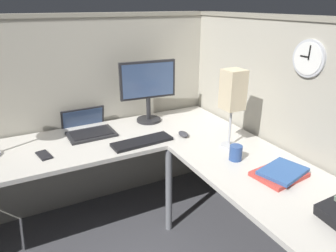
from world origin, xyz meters
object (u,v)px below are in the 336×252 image
object	(u,v)px
keyboard	(143,142)
computer_mouse	(183,134)
book_stack	(281,173)
desk_lamp_paper	(233,92)
coffee_mug	(236,153)
wall_clock	(309,58)
cell_phone	(44,155)
monitor	(148,87)
laptop	(88,128)

from	to	relation	value
keyboard	computer_mouse	world-z (taller)	computer_mouse
computer_mouse	book_stack	size ratio (longest dim) A/B	0.33
desk_lamp_paper	coffee_mug	xyz separation A→B (m)	(-0.09, -0.18, -0.34)
keyboard	wall_clock	bearing A→B (deg)	-40.28
keyboard	cell_phone	size ratio (longest dim) A/B	2.99
monitor	laptop	distance (m)	0.57
desk_lamp_paper	keyboard	bearing A→B (deg)	148.06
book_stack	wall_clock	distance (m)	0.69
laptop	keyboard	world-z (taller)	laptop
computer_mouse	wall_clock	xyz separation A→B (m)	(0.50, -0.58, 0.60)
book_stack	cell_phone	bearing A→B (deg)	142.70
computer_mouse	desk_lamp_paper	distance (m)	0.51
book_stack	wall_clock	bearing A→B (deg)	30.07
cell_phone	laptop	bearing A→B (deg)	27.22
monitor	cell_phone	bearing A→B (deg)	-162.68
keyboard	desk_lamp_paper	distance (m)	0.71
monitor	desk_lamp_paper	size ratio (longest dim) A/B	0.94
laptop	keyboard	bearing A→B (deg)	-54.42
laptop	book_stack	size ratio (longest dim) A/B	1.24
monitor	desk_lamp_paper	distance (m)	0.76
coffee_mug	wall_clock	xyz separation A→B (m)	(0.39, -0.11, 0.57)
keyboard	wall_clock	world-z (taller)	wall_clock
laptop	book_stack	bearing A→B (deg)	-55.56
laptop	computer_mouse	distance (m)	0.74
monitor	coffee_mug	bearing A→B (deg)	-76.94
desk_lamp_paper	coffee_mug	size ratio (longest dim) A/B	5.52
monitor	computer_mouse	distance (m)	0.50
keyboard	desk_lamp_paper	world-z (taller)	desk_lamp_paper
cell_phone	coffee_mug	distance (m)	1.23
computer_mouse	book_stack	distance (m)	0.78
monitor	wall_clock	world-z (taller)	wall_clock
coffee_mug	wall_clock	bearing A→B (deg)	-15.40
cell_phone	coffee_mug	xyz separation A→B (m)	(1.06, -0.61, 0.04)
monitor	computer_mouse	bearing A→B (deg)	-76.41
computer_mouse	coffee_mug	xyz separation A→B (m)	(0.11, -0.47, 0.03)
laptop	book_stack	distance (m)	1.43
cell_phone	wall_clock	xyz separation A→B (m)	(1.46, -0.72, 0.61)
laptop	book_stack	world-z (taller)	laptop
keyboard	coffee_mug	size ratio (longest dim) A/B	4.48
monitor	wall_clock	xyz separation A→B (m)	(0.60, -0.98, 0.32)
keyboard	computer_mouse	bearing A→B (deg)	-8.70
desk_lamp_paper	coffee_mug	world-z (taller)	desk_lamp_paper
computer_mouse	book_stack	xyz separation A→B (m)	(0.20, -0.75, 0.00)
monitor	book_stack	xyz separation A→B (m)	(0.30, -1.15, -0.27)
monitor	cell_phone	distance (m)	0.95
wall_clock	desk_lamp_paper	bearing A→B (deg)	136.49
keyboard	book_stack	world-z (taller)	book_stack
book_stack	coffee_mug	bearing A→B (deg)	109.75
book_stack	computer_mouse	bearing A→B (deg)	105.32
monitor	wall_clock	distance (m)	1.20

